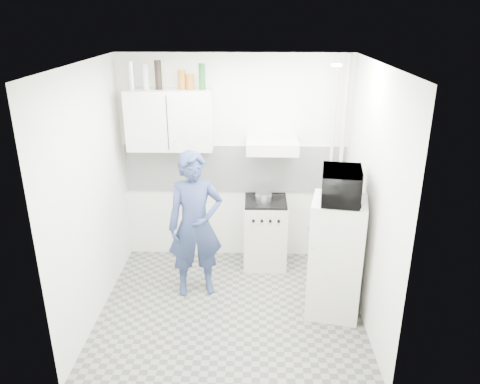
{
  "coord_description": "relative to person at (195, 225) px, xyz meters",
  "views": [
    {
      "loc": [
        0.23,
        -4.32,
        3.04
      ],
      "look_at": [
        0.09,
        0.3,
        1.25
      ],
      "focal_mm": 35.0,
      "sensor_mm": 36.0,
      "label": 1
    }
  ],
  "objects": [
    {
      "name": "wall_left",
      "position": [
        -1.0,
        -0.34,
        0.46
      ],
      "size": [
        0.0,
        2.6,
        2.6
      ],
      "primitive_type": "plane",
      "rotation": [
        1.57,
        0.0,
        1.57
      ],
      "color": "white",
      "rests_on": "floor"
    },
    {
      "name": "ceiling",
      "position": [
        0.4,
        -0.34,
        1.76
      ],
      "size": [
        2.8,
        2.8,
        0.0
      ],
      "primitive_type": "plane",
      "color": "white",
      "rests_on": "wall_back"
    },
    {
      "name": "stove",
      "position": [
        0.79,
        0.66,
        -0.41
      ],
      "size": [
        0.53,
        0.53,
        0.85
      ],
      "primitive_type": "cube",
      "color": "beige",
      "rests_on": "floor"
    },
    {
      "name": "ceiling_spot_fixture",
      "position": [
        1.4,
        -0.14,
        1.73
      ],
      "size": [
        0.1,
        0.1,
        0.02
      ],
      "primitive_type": "cylinder",
      "color": "white",
      "rests_on": "ceiling"
    },
    {
      "name": "bottle_a",
      "position": [
        -0.77,
        0.74,
        1.52
      ],
      "size": [
        0.07,
        0.07,
        0.32
      ],
      "primitive_type": "cylinder",
      "color": "silver",
      "rests_on": "upper_cabinet"
    },
    {
      "name": "stove_top",
      "position": [
        0.79,
        0.66,
        0.03
      ],
      "size": [
        0.51,
        0.51,
        0.03
      ],
      "primitive_type": "cube",
      "color": "black",
      "rests_on": "stove"
    },
    {
      "name": "upper_cabinet",
      "position": [
        -0.35,
        0.74,
        1.01
      ],
      "size": [
        1.0,
        0.35,
        0.7
      ],
      "primitive_type": "cube",
      "color": "beige",
      "rests_on": "wall_back"
    },
    {
      "name": "range_hood",
      "position": [
        0.85,
        0.66,
        0.73
      ],
      "size": [
        0.6,
        0.5,
        0.14
      ],
      "primitive_type": "cube",
      "color": "beige",
      "rests_on": "wall_back"
    },
    {
      "name": "bottle_e",
      "position": [
        0.04,
        0.74,
        1.51
      ],
      "size": [
        0.07,
        0.07,
        0.3
      ],
      "primitive_type": "cylinder",
      "color": "#144C1E",
      "rests_on": "upper_cabinet"
    },
    {
      "name": "bottle_b",
      "position": [
        -0.6,
        0.74,
        1.51
      ],
      "size": [
        0.07,
        0.07,
        0.29
      ],
      "primitive_type": "cylinder",
      "color": "#B2B7BC",
      "rests_on": "upper_cabinet"
    },
    {
      "name": "microwave",
      "position": [
        1.5,
        -0.33,
        0.61
      ],
      "size": [
        0.61,
        0.46,
        0.31
      ],
      "primitive_type": "imported",
      "rotation": [
        0.0,
        0.0,
        1.42
      ],
      "color": "black",
      "rests_on": "fridge"
    },
    {
      "name": "saucepan",
      "position": [
        0.76,
        0.62,
        0.1
      ],
      "size": [
        0.2,
        0.2,
        0.11
      ],
      "primitive_type": "cylinder",
      "color": "silver",
      "rests_on": "stove_top"
    },
    {
      "name": "pipe_b",
      "position": [
        1.58,
        0.83,
        0.46
      ],
      "size": [
        0.04,
        0.04,
        2.6
      ],
      "primitive_type": "cylinder",
      "color": "beige",
      "rests_on": "floor"
    },
    {
      "name": "person",
      "position": [
        0.0,
        0.0,
        0.0
      ],
      "size": [
        0.68,
        0.53,
        1.68
      ],
      "primitive_type": "imported",
      "rotation": [
        0.0,
        0.0,
        0.22
      ],
      "color": "navy",
      "rests_on": "floor"
    },
    {
      "name": "backsplash",
      "position": [
        0.4,
        0.9,
        0.36
      ],
      "size": [
        2.74,
        0.03,
        0.6
      ],
      "primitive_type": "cube",
      "color": "white",
      "rests_on": "wall_back"
    },
    {
      "name": "bottle_c",
      "position": [
        -0.46,
        0.74,
        1.53
      ],
      "size": [
        0.08,
        0.08,
        0.33
      ],
      "primitive_type": "cylinder",
      "color": "black",
      "rests_on": "upper_cabinet"
    },
    {
      "name": "floor",
      "position": [
        0.4,
        -0.34,
        -0.84
      ],
      "size": [
        2.8,
        2.8,
        0.0
      ],
      "primitive_type": "plane",
      "color": "slate",
      "rests_on": "ground"
    },
    {
      "name": "wall_right",
      "position": [
        1.8,
        -0.34,
        0.46
      ],
      "size": [
        0.0,
        2.6,
        2.6
      ],
      "primitive_type": "plane",
      "rotation": [
        1.57,
        0.0,
        -1.57
      ],
      "color": "white",
      "rests_on": "floor"
    },
    {
      "name": "pipe_a",
      "position": [
        1.7,
        0.83,
        0.46
      ],
      "size": [
        0.05,
        0.05,
        2.6
      ],
      "primitive_type": "cylinder",
      "color": "beige",
      "rests_on": "floor"
    },
    {
      "name": "canister_a",
      "position": [
        -0.19,
        0.74,
        1.47
      ],
      "size": [
        0.09,
        0.09,
        0.22
      ],
      "primitive_type": "cylinder",
      "color": "brown",
      "rests_on": "upper_cabinet"
    },
    {
      "name": "fridge",
      "position": [
        1.5,
        -0.33,
        -0.19
      ],
      "size": [
        0.63,
        0.63,
        1.29
      ],
      "primitive_type": "cube",
      "rotation": [
        0.0,
        0.0,
        -0.21
      ],
      "color": "beige",
      "rests_on": "floor"
    },
    {
      "name": "wall_back",
      "position": [
        0.4,
        0.91,
        0.46
      ],
      "size": [
        2.8,
        0.0,
        2.8
      ],
      "primitive_type": "plane",
      "rotation": [
        1.57,
        0.0,
        0.0
      ],
      "color": "white",
      "rests_on": "floor"
    },
    {
      "name": "canister_b",
      "position": [
        -0.1,
        0.74,
        1.45
      ],
      "size": [
        0.09,
        0.09,
        0.17
      ],
      "primitive_type": "cylinder",
      "color": "brown",
      "rests_on": "upper_cabinet"
    }
  ]
}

